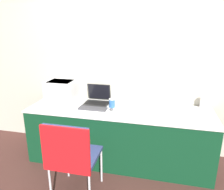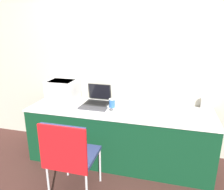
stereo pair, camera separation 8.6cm
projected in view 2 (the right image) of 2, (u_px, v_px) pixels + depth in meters
ground_plane at (112, 174)px, 2.81m from camera, size 14.00×14.00×0.00m
wall_back at (126, 64)px, 3.13m from camera, size 8.00×0.05×2.60m
table at (119, 135)px, 3.02m from camera, size 2.45×0.73×0.76m
printer at (63, 90)px, 3.17m from camera, size 0.41×0.35×0.32m
laptop_left at (98, 99)px, 3.14m from camera, size 0.34×0.31×0.26m
external_keyboard at (93, 108)px, 2.91m from camera, size 0.38×0.13×0.02m
coffee_cup at (112, 103)px, 2.96m from camera, size 0.09×0.09×0.12m
mouse at (111, 109)px, 2.86m from camera, size 0.06×0.05×0.03m
metal_pitcher at (205, 103)px, 2.86m from camera, size 0.09×0.09×0.21m
chair at (69, 152)px, 2.25m from camera, size 0.50×0.50×0.93m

